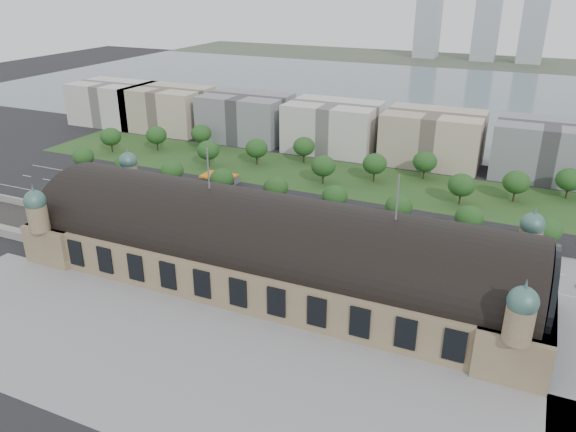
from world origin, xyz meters
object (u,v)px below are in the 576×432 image
at_px(traffic_car_0, 62,190).
at_px(parked_car_3, 140,216).
at_px(traffic_car_1, 101,189).
at_px(parked_car_5, 230,234).
at_px(parked_car_4, 227,233).
at_px(parked_car_6, 233,229).
at_px(parked_car_2, 161,215).
at_px(petrol_station, 225,178).
at_px(bus_east, 409,257).
at_px(bus_mid, 345,241).
at_px(traffic_car_4, 356,235).
at_px(traffic_car_2, 127,202).
at_px(parked_car_1, 157,214).
at_px(traffic_car_3, 233,213).
at_px(traffic_car_5, 459,254).
at_px(parked_car_0, 157,219).
at_px(bus_west, 260,226).

relative_size(traffic_car_0, parked_car_3, 1.10).
relative_size(traffic_car_1, parked_car_5, 0.82).
bearing_deg(parked_car_4, traffic_car_0, -129.94).
bearing_deg(parked_car_6, parked_car_3, -120.16).
xyz_separation_m(traffic_car_1, parked_car_6, (69.24, -12.16, -0.13)).
height_order(traffic_car_1, parked_car_2, traffic_car_1).
xyz_separation_m(petrol_station, traffic_car_1, (-42.84, -28.13, -2.15)).
bearing_deg(bus_east, bus_mid, 78.76).
bearing_deg(parked_car_2, bus_mid, 72.66).
bearing_deg(traffic_car_4, traffic_car_2, -83.55).
distance_m(bus_mid, bus_east, 22.04).
distance_m(parked_car_1, parked_car_5, 33.86).
relative_size(traffic_car_0, traffic_car_3, 1.04).
xyz_separation_m(traffic_car_0, traffic_car_4, (124.15, 8.83, -0.18)).
height_order(traffic_car_0, parked_car_4, traffic_car_0).
xyz_separation_m(traffic_car_5, parked_car_3, (-112.31, -17.03, 0.04)).
relative_size(traffic_car_4, bus_mid, 0.34).
relative_size(parked_car_0, parked_car_1, 0.89).
bearing_deg(traffic_car_0, parked_car_6, 81.12).
relative_size(parked_car_3, bus_west, 0.32).
xyz_separation_m(parked_car_1, bus_mid, (72.07, 5.49, 0.83)).
xyz_separation_m(traffic_car_2, bus_west, (59.34, -1.52, 1.21)).
xyz_separation_m(parked_car_2, parked_car_3, (-6.74, -4.00, 0.04)).
height_order(traffic_car_0, parked_car_1, traffic_car_0).
xyz_separation_m(traffic_car_1, parked_car_2, (38.94, -12.16, -0.10)).
bearing_deg(parked_car_1, parked_car_5, 58.32).
bearing_deg(traffic_car_2, parked_car_4, 83.37).
xyz_separation_m(traffic_car_3, parked_car_3, (-29.78, -16.85, 0.07)).
bearing_deg(bus_east, petrol_station, 62.70).
xyz_separation_m(traffic_car_0, traffic_car_5, (158.60, 8.32, -0.11)).
bearing_deg(traffic_car_5, bus_west, 95.71).
bearing_deg(parked_car_6, traffic_car_2, -132.35).
bearing_deg(parked_car_3, petrol_station, 127.87).
bearing_deg(parked_car_6, parked_car_0, -118.57).
bearing_deg(traffic_car_3, petrol_station, 36.75).
height_order(parked_car_0, bus_mid, bus_mid).
distance_m(traffic_car_0, parked_car_3, 47.11).
bearing_deg(petrol_station, bus_west, -45.85).
bearing_deg(traffic_car_2, bus_east, 92.58).
relative_size(traffic_car_0, traffic_car_5, 1.12).
bearing_deg(parked_car_6, bus_east, 56.28).
bearing_deg(bus_mid, traffic_car_0, 90.79).
xyz_separation_m(traffic_car_3, bus_east, (68.79, -10.06, 0.82)).
xyz_separation_m(traffic_car_0, parked_car_0, (53.95, -8.71, -0.07)).
height_order(parked_car_1, parked_car_4, parked_car_1).
bearing_deg(bus_west, parked_car_6, 113.60).
xyz_separation_m(parked_car_3, parked_car_5, (38.25, 0.00, 0.08)).
bearing_deg(parked_car_6, parked_car_2, -126.32).
xyz_separation_m(parked_car_3, parked_car_6, (37.03, 4.00, -0.07)).
distance_m(petrol_station, parked_car_3, 45.60).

